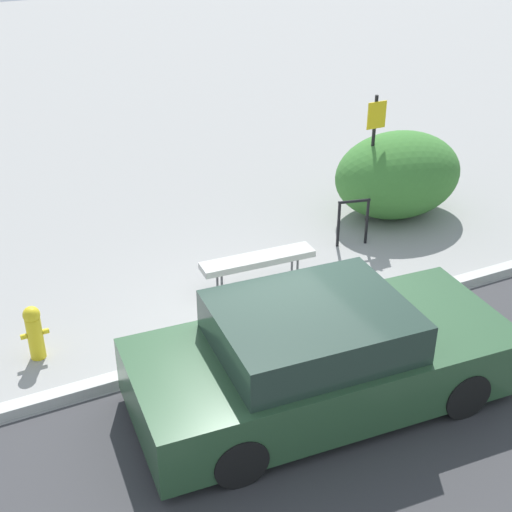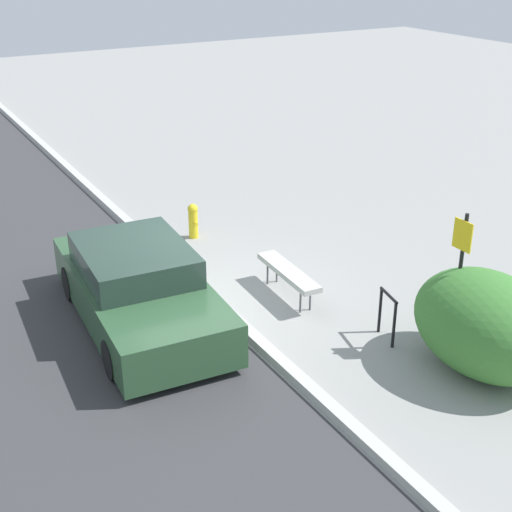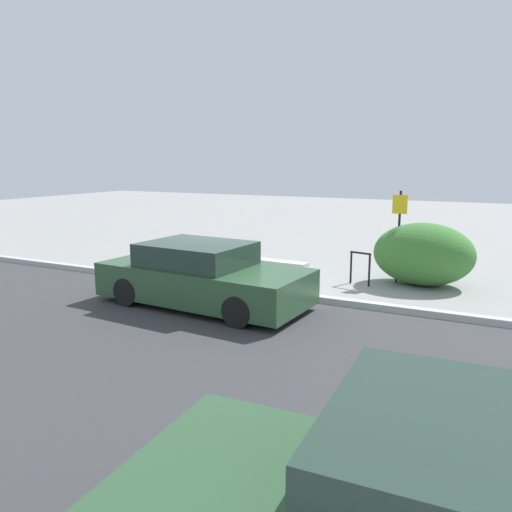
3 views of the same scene
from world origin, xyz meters
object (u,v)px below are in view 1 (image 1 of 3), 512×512
object	(u,v)px
fire_hydrant	(34,331)
parked_car_near	(321,357)
bench	(258,260)
sign_post	(373,148)
bike_rack	(353,218)

from	to	relation	value
fire_hydrant	parked_car_near	bearing A→B (deg)	-39.17
bench	fire_hydrant	size ratio (longest dim) A/B	2.32
fire_hydrant	parked_car_near	size ratio (longest dim) A/B	0.17
bench	parked_car_near	distance (m)	2.68
sign_post	bike_rack	bearing A→B (deg)	-138.92
sign_post	fire_hydrant	world-z (taller)	sign_post
fire_hydrant	parked_car_near	world-z (taller)	parked_car_near
bench	fire_hydrant	world-z (taller)	fire_hydrant
sign_post	parked_car_near	distance (m)	5.14
bench	fire_hydrant	xyz separation A→B (m)	(-3.34, -0.31, -0.07)
bench	sign_post	xyz separation A→B (m)	(2.81, 1.24, 0.90)
parked_car_near	fire_hydrant	bearing A→B (deg)	144.66
bike_rack	sign_post	world-z (taller)	sign_post
bench	parked_car_near	bearing A→B (deg)	-97.20
bike_rack	sign_post	bearing A→B (deg)	41.08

